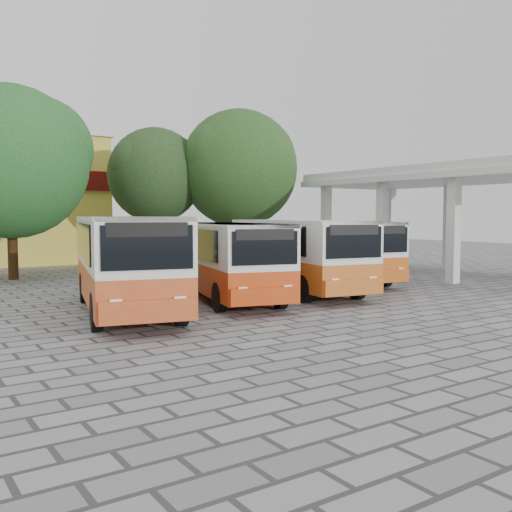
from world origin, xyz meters
TOP-DOWN VIEW (x-y plane):
  - ground at (0.00, 0.00)m, footprint 90.00×90.00m
  - terminal_shelter at (10.50, 4.00)m, footprint 6.80×15.80m
  - bus_far_left at (-7.23, 2.41)m, footprint 4.42×8.75m
  - bus_centre_left at (-3.21, 2.99)m, footprint 4.12×8.06m
  - bus_centre_right at (0.09, 3.19)m, footprint 3.72×8.24m
  - bus_far_right at (3.48, 5.07)m, footprint 3.21×7.89m
  - tree_left at (-8.19, 14.37)m, footprint 7.56×7.20m
  - tree_middle at (0.05, 16.51)m, footprint 5.75×5.48m
  - tree_right at (4.28, 14.07)m, footprint 7.20×6.86m

SIDE VIEW (x-z plane):
  - ground at x=0.00m, z-range 0.00..0.00m
  - bus_centre_left at x=-3.21m, z-range 0.22..2.97m
  - bus_far_right at x=3.48m, z-range 0.22..2.98m
  - bus_centre_right at x=0.09m, z-range 0.22..3.08m
  - bus_far_left at x=-7.23m, z-range 0.24..3.23m
  - terminal_shelter at x=10.50m, z-range 2.21..7.61m
  - tree_middle at x=0.05m, z-range 1.49..9.61m
  - tree_left at x=-8.19m, z-range 1.21..10.35m
  - tree_right at x=4.28m, z-range 1.40..10.62m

